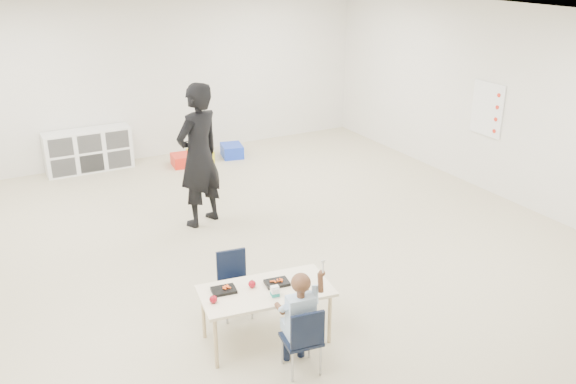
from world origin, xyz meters
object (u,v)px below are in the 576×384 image
table (266,315)px  chair_near (301,338)px  adult (199,155)px  child (301,319)px  cubby_shelf (88,150)px

table → chair_near: (0.08, -0.54, 0.05)m
chair_near → adult: bearing=92.1°
table → child: size_ratio=1.22×
child → adult: adult is taller
table → cubby_shelf: size_ratio=0.92×
table → chair_near: chair_near is taller
table → chair_near: 0.55m
chair_near → adult: size_ratio=0.35×
child → cubby_shelf: size_ratio=0.75×
cubby_shelf → adult: bearing=-72.6°
table → child: child is taller
table → adult: bearing=89.4°
chair_near → child: (0.00, 0.00, 0.19)m
chair_near → adult: adult is taller
chair_near → cubby_shelf: size_ratio=0.48×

